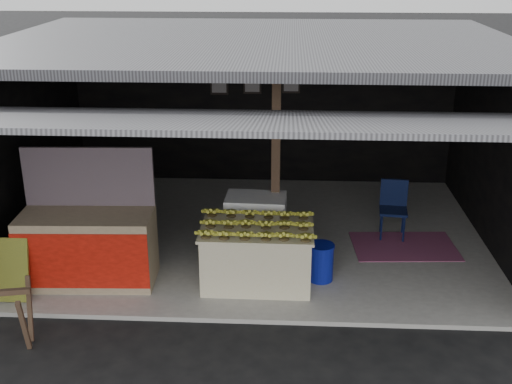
# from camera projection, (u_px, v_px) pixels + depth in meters

# --- Properties ---
(ground) EXTENTS (80.00, 80.00, 0.00)m
(ground) POSITION_uv_depth(u_px,v_px,m) (245.00, 324.00, 7.63)
(ground) COLOR black
(ground) RESTS_ON ground
(concrete_slab) EXTENTS (7.00, 5.00, 0.06)m
(concrete_slab) POSITION_uv_depth(u_px,v_px,m) (256.00, 234.00, 9.95)
(concrete_slab) COLOR gray
(concrete_slab) RESTS_ON ground
(shophouse) EXTENTS (7.40, 7.29, 3.02)m
(shophouse) POSITION_uv_depth(u_px,v_px,m) (258.00, 98.00, 9.51)
(shophouse) COLOR black
(shophouse) RESTS_ON ground
(banana_table) EXTENTS (1.45, 0.90, 0.79)m
(banana_table) POSITION_uv_depth(u_px,v_px,m) (257.00, 256.00, 8.29)
(banana_table) COLOR beige
(banana_table) RESTS_ON concrete_slab
(banana_pile) EXTENTS (1.33, 0.81, 0.16)m
(banana_pile) POSITION_uv_depth(u_px,v_px,m) (257.00, 223.00, 8.12)
(banana_pile) COLOR yellow
(banana_pile) RESTS_ON banana_table
(white_crate) EXTENTS (0.85, 0.60, 0.92)m
(white_crate) POSITION_uv_depth(u_px,v_px,m) (256.00, 227.00, 9.00)
(white_crate) COLOR white
(white_crate) RESTS_ON concrete_slab
(neighbor_stall) EXTENTS (1.73, 0.83, 1.75)m
(neighbor_stall) POSITION_uv_depth(u_px,v_px,m) (88.00, 245.00, 8.32)
(neighbor_stall) COLOR #998466
(neighbor_stall) RESTS_ON concrete_slab
(green_signboard) EXTENTS (0.54, 0.23, 0.79)m
(green_signboard) POSITION_uv_depth(u_px,v_px,m) (7.00, 270.00, 7.92)
(green_signboard) COLOR black
(green_signboard) RESTS_ON concrete_slab
(water_barrel) EXTENTS (0.33, 0.33, 0.48)m
(water_barrel) POSITION_uv_depth(u_px,v_px,m) (321.00, 263.00, 8.45)
(water_barrel) COLOR navy
(water_barrel) RESTS_ON concrete_slab
(plastic_chair) EXTENTS (0.45, 0.45, 0.87)m
(plastic_chair) POSITION_uv_depth(u_px,v_px,m) (393.00, 204.00, 9.69)
(plastic_chair) COLOR black
(plastic_chair) RESTS_ON concrete_slab
(magenta_rug) EXTENTS (1.56, 1.09, 0.01)m
(magenta_rug) POSITION_uv_depth(u_px,v_px,m) (404.00, 246.00, 9.47)
(magenta_rug) COLOR #7C1B5C
(magenta_rug) RESTS_ON concrete_slab
(picture_frames) EXTENTS (1.62, 0.04, 0.46)m
(picture_frames) POSITION_uv_depth(u_px,v_px,m) (254.00, 82.00, 11.52)
(picture_frames) COLOR black
(picture_frames) RESTS_ON shophouse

